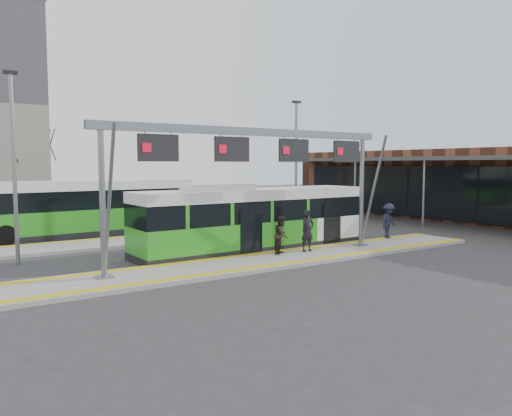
# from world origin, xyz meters

# --- Properties ---
(ground) EXTENTS (120.00, 120.00, 0.00)m
(ground) POSITION_xyz_m (0.00, 0.00, 0.00)
(ground) COLOR #2D2D30
(ground) RESTS_ON ground
(platform_main) EXTENTS (22.00, 3.00, 0.15)m
(platform_main) POSITION_xyz_m (0.00, 0.00, 0.07)
(platform_main) COLOR gray
(platform_main) RESTS_ON ground
(platform_second) EXTENTS (20.00, 3.00, 0.15)m
(platform_second) POSITION_xyz_m (-4.00, 8.00, 0.07)
(platform_second) COLOR gray
(platform_second) RESTS_ON ground
(tactile_main) EXTENTS (22.00, 2.65, 0.02)m
(tactile_main) POSITION_xyz_m (0.00, 0.00, 0.16)
(tactile_main) COLOR gold
(tactile_main) RESTS_ON platform_main
(tactile_second) EXTENTS (20.00, 0.35, 0.02)m
(tactile_second) POSITION_xyz_m (-4.00, 9.15, 0.16)
(tactile_second) COLOR gold
(tactile_second) RESTS_ON platform_second
(gantry) EXTENTS (13.00, 1.68, 5.20)m
(gantry) POSITION_xyz_m (-0.35, 0.25, 4.30)
(gantry) COLOR slate
(gantry) RESTS_ON platform_main
(station_building) EXTENTS (11.50, 32.00, 5.00)m
(station_building) POSITION_xyz_m (21.83, 4.00, 2.53)
(station_building) COLOR brown
(station_building) RESTS_ON ground
(hero_bus) EXTENTS (11.32, 2.63, 3.10)m
(hero_bus) POSITION_xyz_m (1.01, 2.65, 1.42)
(hero_bus) COLOR black
(hero_bus) RESTS_ON ground
(bg_bus_green) EXTENTS (12.31, 3.35, 3.04)m
(bg_bus_green) POSITION_xyz_m (-4.02, 11.84, 1.50)
(bg_bus_green) COLOR black
(bg_bus_green) RESTS_ON ground
(passenger_a) EXTENTS (0.67, 0.44, 1.81)m
(passenger_a) POSITION_xyz_m (2.41, 0.46, 1.06)
(passenger_a) COLOR black
(passenger_a) RESTS_ON platform_main
(passenger_b) EXTENTS (0.99, 0.95, 1.61)m
(passenger_b) POSITION_xyz_m (1.12, 0.63, 0.95)
(passenger_b) COLOR black
(passenger_b) RESTS_ON platform_main
(passenger_c) EXTENTS (1.28, 0.93, 1.79)m
(passenger_c) POSITION_xyz_m (8.30, 1.10, 1.04)
(passenger_c) COLOR #1B1E32
(passenger_c) RESTS_ON platform_main
(tree_left) EXTENTS (1.40, 1.40, 7.22)m
(tree_left) POSITION_xyz_m (-4.48, 30.66, 5.47)
(tree_left) COLOR #382B21
(tree_left) RESTS_ON ground
(tree_mid) EXTENTS (1.40, 1.40, 7.56)m
(tree_mid) POSITION_xyz_m (-1.45, 34.30, 5.73)
(tree_mid) COLOR #382B21
(tree_mid) RESTS_ON ground
(lamp_west) EXTENTS (0.50, 0.25, 7.47)m
(lamp_west) POSITION_xyz_m (-8.44, 5.06, 3.97)
(lamp_west) COLOR slate
(lamp_west) RESTS_ON ground
(lamp_east) EXTENTS (0.50, 0.25, 7.55)m
(lamp_east) POSITION_xyz_m (6.61, 6.59, 4.01)
(lamp_east) COLOR slate
(lamp_east) RESTS_ON ground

